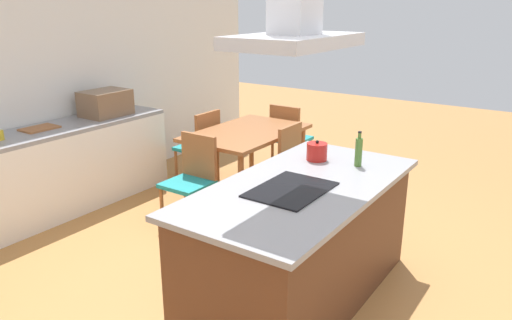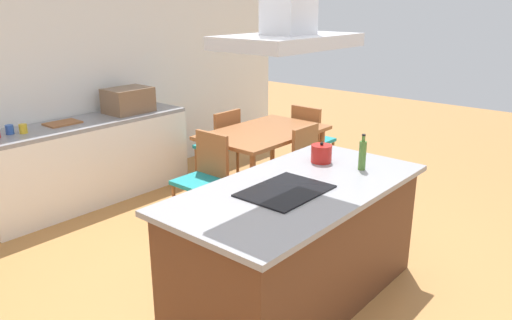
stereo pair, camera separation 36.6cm
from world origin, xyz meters
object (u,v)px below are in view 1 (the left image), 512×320
(cutting_board, at_px, (39,128))
(dining_table, at_px, (247,138))
(chair_at_right_end, at_px, (289,134))
(range_hood, at_px, (295,5))
(countertop_microwave, at_px, (106,103))
(olive_oil_bottle, at_px, (359,151))
(cooktop, at_px, (291,190))
(chair_at_left_end, at_px, (193,174))
(chair_facing_back_wall, at_px, (202,142))
(chair_facing_island, at_px, (298,162))
(coffee_mug_yellow, at_px, (0,135))
(tea_kettle, at_px, (317,152))

(cutting_board, height_order, dining_table, cutting_board)
(chair_at_right_end, bearing_deg, range_hood, -149.00)
(countertop_microwave, distance_m, chair_at_right_end, 2.25)
(olive_oil_bottle, distance_m, dining_table, 1.92)
(range_hood, bearing_deg, cutting_board, 89.68)
(cooktop, relative_size, chair_at_right_end, 0.67)
(countertop_microwave, bearing_deg, chair_at_right_end, -38.50)
(countertop_microwave, distance_m, dining_table, 1.62)
(cooktop, xyz_separation_m, range_hood, (0.00, 0.00, 1.20))
(countertop_microwave, distance_m, chair_at_left_end, 1.47)
(cutting_board, bearing_deg, olive_oil_bottle, -76.75)
(cooktop, xyz_separation_m, chair_facing_back_wall, (1.61, 2.18, -0.40))
(dining_table, xyz_separation_m, chair_facing_back_wall, (0.00, 0.67, -0.16))
(countertop_microwave, height_order, range_hood, range_hood)
(cutting_board, height_order, range_hood, range_hood)
(chair_at_left_end, height_order, chair_facing_island, same)
(dining_table, relative_size, chair_facing_back_wall, 1.57)
(cooktop, bearing_deg, chair_facing_back_wall, 53.58)
(coffee_mug_yellow, height_order, chair_facing_back_wall, coffee_mug_yellow)
(cutting_board, xyz_separation_m, dining_table, (1.59, -1.41, -0.24))
(olive_oil_bottle, xyz_separation_m, range_hood, (-0.74, 0.16, 1.08))
(chair_at_right_end, xyz_separation_m, range_hood, (-2.53, -1.52, 1.59))
(chair_at_left_end, bearing_deg, chair_at_right_end, 0.00)
(chair_facing_back_wall, distance_m, chair_facing_island, 1.33)
(dining_table, bearing_deg, tea_kettle, -124.07)
(tea_kettle, relative_size, olive_oil_bottle, 0.78)
(chair_at_right_end, bearing_deg, olive_oil_bottle, -136.64)
(countertop_microwave, relative_size, coffee_mug_yellow, 5.56)
(tea_kettle, bearing_deg, chair_facing_back_wall, 65.65)
(cooktop, height_order, tea_kettle, tea_kettle)
(cooktop, bearing_deg, chair_facing_island, 27.89)
(tea_kettle, relative_size, chair_at_right_end, 0.24)
(chair_at_right_end, relative_size, range_hood, 0.99)
(cooktop, xyz_separation_m, dining_table, (1.61, 1.52, -0.24))
(tea_kettle, distance_m, olive_oil_bottle, 0.34)
(coffee_mug_yellow, relative_size, dining_table, 0.06)
(tea_kettle, height_order, chair_at_right_end, tea_kettle)
(range_hood, bearing_deg, chair_at_left_end, 65.39)
(chair_facing_back_wall, bearing_deg, dining_table, -90.00)
(tea_kettle, xyz_separation_m, chair_at_right_end, (1.83, 1.35, -0.46))
(cutting_board, distance_m, range_hood, 3.16)
(olive_oil_bottle, height_order, range_hood, range_hood)
(cutting_board, distance_m, chair_facing_back_wall, 1.81)
(olive_oil_bottle, bearing_deg, range_hood, 167.58)
(coffee_mug_yellow, bearing_deg, olive_oil_bottle, -68.92)
(tea_kettle, relative_size, coffee_mug_yellow, 2.41)
(cooktop, height_order, chair_facing_island, cooktop)
(coffee_mug_yellow, distance_m, dining_table, 2.46)
(chair_at_left_end, bearing_deg, tea_kettle, -89.78)
(coffee_mug_yellow, distance_m, chair_at_right_end, 3.27)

